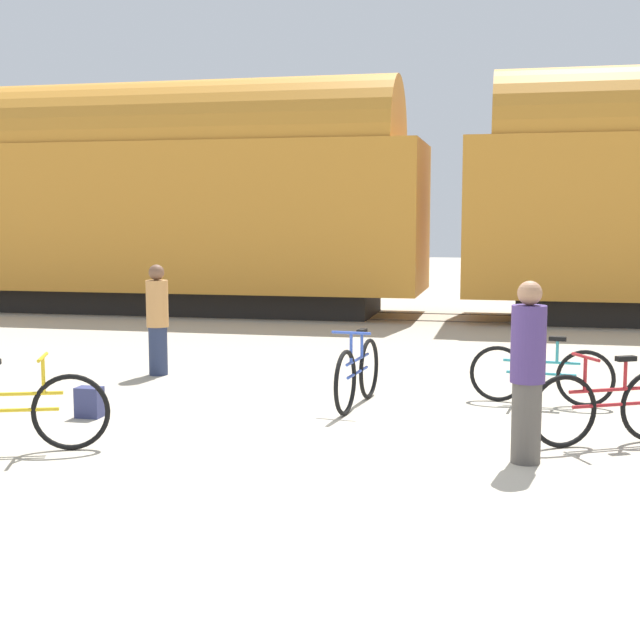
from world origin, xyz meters
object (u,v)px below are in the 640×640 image
Objects in this scene: bicycle_teal at (541,374)px; person_in_purple at (528,372)px; bicycle_maroon at (608,406)px; bicycle_yellow at (12,412)px; bicycle_blue at (358,374)px; backpack at (89,402)px; person_in_tan at (157,319)px; freight_train at (445,191)px.

person_in_purple is at bearing -94.39° from bicycle_teal.
bicycle_yellow is at bearing -164.82° from bicycle_maroon.
bicycle_yellow is at bearing -146.34° from bicycle_teal.
bicycle_blue reaches higher than bicycle_maroon.
backpack is at bearing 89.28° from bicycle_yellow.
bicycle_teal is at bearing 34.20° from person_in_purple.
bicycle_teal is 1.89m from bicycle_maroon.
bicycle_blue is 1.10× the size of person_in_tan.
bicycle_maroon is at bearing -77.13° from freight_train.
bicycle_blue is at bearing 22.97° from backpack.
person_in_purple is 6.12m from person_in_tan.
person_in_purple is (-0.20, -2.63, 0.48)m from bicycle_teal.
person_in_tan is at bearing -112.80° from freight_train.
person_in_purple is (4.74, 0.66, 0.45)m from bicycle_yellow.
person_in_purple is at bearing 7.98° from bicycle_yellow.
bicycle_maroon is at bearing -24.09° from bicycle_blue.
bicycle_blue is 1.11× the size of bicycle_maroon.
person_in_purple reaches higher than bicycle_yellow.
bicycle_blue is at bearing 152.59° from person_in_tan.
bicycle_blue is 2.83m from person_in_purple.
person_in_purple is at bearing -133.48° from bicycle_maroon.
person_in_purple is 4.87× the size of backpack.
freight_train reaches higher than bicycle_maroon.
backpack is (-4.72, 0.85, -0.67)m from person_in_purple.
bicycle_yellow is at bearing -104.26° from freight_train.
bicycle_maroon is at bearing -4.89° from person_in_purple.
bicycle_maroon is (5.53, 1.50, -0.01)m from bicycle_yellow.
bicycle_maroon is at bearing 15.18° from bicycle_yellow.
bicycle_yellow is 1.04× the size of person_in_purple.
backpack is at bearing -160.13° from bicycle_teal.
person_in_tan is at bearing 154.66° from bicycle_blue.
bicycle_yellow reaches higher than bicycle_teal.
freight_train is 11.39m from backpack.
bicycle_yellow is at bearing -136.34° from bicycle_blue.
freight_train is 9.38m from bicycle_teal.
person_in_tan is (-3.10, 1.47, 0.40)m from bicycle_blue.
person_in_tan is at bearing 93.55° from person_in_purple.
bicycle_teal is 0.99× the size of bicycle_blue.
freight_train is 169.71× the size of backpack.
freight_train is 11.78m from person_in_purple.
freight_train reaches higher than bicycle_yellow.
bicycle_teal is at bearing 19.87° from backpack.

